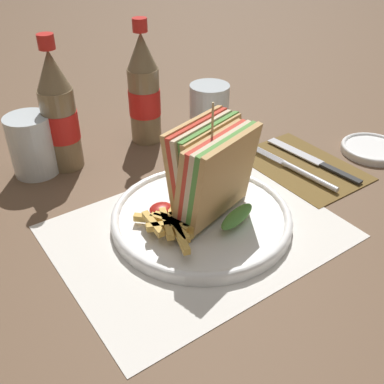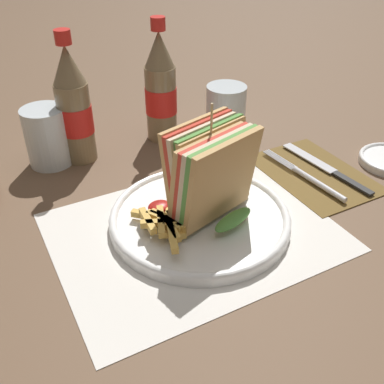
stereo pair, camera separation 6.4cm
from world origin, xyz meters
name	(u,v)px [view 2 (the right image)]	position (x,y,z in m)	size (l,w,h in m)	color
ground_plane	(214,218)	(0.00, 0.00, 0.00)	(4.00, 4.00, 0.00)	brown
placemat	(194,232)	(-0.04, -0.01, 0.00)	(0.38, 0.29, 0.00)	silver
plate_main	(199,216)	(-0.02, 0.00, 0.01)	(0.26, 0.26, 0.02)	white
club_sandwich	(211,174)	(-0.01, 0.00, 0.08)	(0.14, 0.13, 0.16)	tan
fries_pile	(168,222)	(-0.08, -0.01, 0.03)	(0.08, 0.12, 0.02)	gold
ketchup_blob	(159,207)	(-0.07, 0.03, 0.03)	(0.03, 0.03, 0.01)	maroon
napkin	(314,173)	(0.21, 0.03, 0.00)	(0.14, 0.21, 0.00)	brown
fork	(310,178)	(0.19, 0.01, 0.01)	(0.03, 0.18, 0.01)	silver
knife	(327,168)	(0.24, 0.02, 0.01)	(0.03, 0.20, 0.00)	black
coke_bottle_near	(74,108)	(-0.12, 0.26, 0.10)	(0.06, 0.06, 0.22)	#7A6647
coke_bottle_far	(161,90)	(0.04, 0.27, 0.10)	(0.06, 0.06, 0.22)	#7A6647
glass_near	(226,115)	(0.15, 0.22, 0.04)	(0.07, 0.07, 0.10)	silver
glass_far	(47,137)	(-0.17, 0.27, 0.05)	(0.07, 0.07, 0.10)	silver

